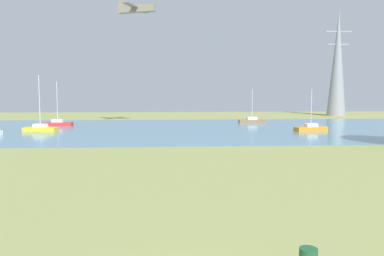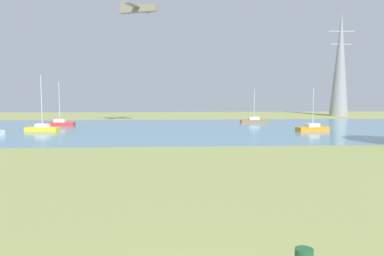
{
  "view_description": "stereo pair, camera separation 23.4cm",
  "coord_description": "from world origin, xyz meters",
  "views": [
    {
      "loc": [
        -0.8,
        -9.16,
        5.54
      ],
      "look_at": [
        1.0,
        19.2,
        2.93
      ],
      "focal_mm": 35.96,
      "sensor_mm": 36.0,
      "label": 1
    },
    {
      "loc": [
        -0.57,
        -9.17,
        5.54
      ],
      "look_at": [
        1.0,
        19.2,
        2.93
      ],
      "focal_mm": 35.96,
      "sensor_mm": 36.0,
      "label": 2
    }
  ],
  "objects": [
    {
      "name": "water_surface",
      "position": [
        0.0,
        50.0,
        0.01
      ],
      "size": [
        140.0,
        40.0,
        0.02
      ],
      "primitive_type": "cube",
      "color": "teal",
      "rests_on": "ground"
    },
    {
      "name": "sailboat_brown",
      "position": [
        14.74,
        60.69,
        0.45
      ],
      "size": [
        4.83,
        1.59,
        6.2
      ],
      "color": "brown",
      "rests_on": "water_surface"
    },
    {
      "name": "sailboat_yellow",
      "position": [
        -19.01,
        46.84,
        0.48
      ],
      "size": [
        4.99,
        2.3,
        8.03
      ],
      "color": "yellow",
      "rests_on": "water_surface"
    },
    {
      "name": "ground_plane",
      "position": [
        0.0,
        22.0,
        0.0
      ],
      "size": [
        160.0,
        160.0,
        0.0
      ],
      "primitive_type": "plane",
      "color": "#8C9351"
    },
    {
      "name": "sailboat_red",
      "position": [
        -19.17,
        56.18,
        0.47
      ],
      "size": [
        4.85,
        1.66,
        7.39
      ],
      "color": "red",
      "rests_on": "water_surface"
    },
    {
      "name": "light_aircraft",
      "position": [
        -5.86,
        55.78,
        19.28
      ],
      "size": [
        6.38,
        8.26,
        2.1
      ],
      "color": "gray"
    },
    {
      "name": "sailboat_orange",
      "position": [
        19.94,
        45.18,
        0.45
      ],
      "size": [
        5.02,
        2.55,
        6.12
      ],
      "color": "orange",
      "rests_on": "water_surface"
    },
    {
      "name": "electricity_pylon",
      "position": [
        39.88,
        81.4,
        12.54
      ],
      "size": [
        6.4,
        4.4,
        25.06
      ],
      "color": "gray",
      "rests_on": "ground"
    }
  ]
}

